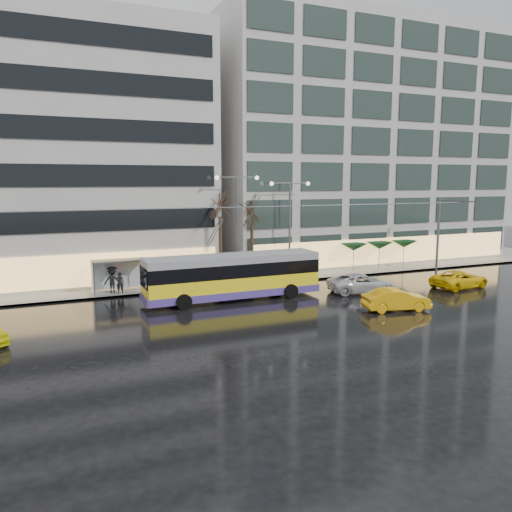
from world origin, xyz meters
TOP-DOWN VIEW (x-y plane):
  - ground at (0.00, 0.00)m, footprint 140.00×140.00m
  - sidewalk at (2.00, 14.00)m, footprint 80.00×10.00m
  - kerb at (2.00, 9.05)m, footprint 80.00×0.10m
  - building_left at (-16.00, 19.00)m, footprint 34.00×14.00m
  - building_right at (19.00, 19.00)m, footprint 32.00×14.00m
  - trolleybus at (-0.60, 5.02)m, footprint 13.19×5.19m
  - catenary at (1.00, 7.94)m, footprint 42.24×5.12m
  - bus_shelter at (-8.38, 10.69)m, footprint 4.20×1.60m
  - street_lamp_near at (2.00, 10.80)m, footprint 3.96×0.36m
  - street_lamp_far at (7.00, 10.80)m, footprint 3.96×0.36m
  - tree_a at (0.50, 11.00)m, footprint 3.20×3.20m
  - tree_b at (3.50, 11.20)m, footprint 3.20×3.20m
  - parasol_a at (14.00, 11.00)m, footprint 2.50×2.50m
  - parasol_b at (17.00, 11.00)m, footprint 2.50×2.50m
  - parasol_c at (20.00, 11.00)m, footprint 2.50×2.50m
  - taxi_b at (8.56, -2.26)m, footprint 4.77×2.53m
  - taxi_c at (18.08, 1.60)m, footprint 5.38×2.91m
  - sedan_silver at (9.63, 3.28)m, footprint 5.73×3.45m
  - pedestrian_a at (-8.10, 9.84)m, footprint 1.16×1.18m
  - pedestrian_b at (-5.24, 11.57)m, footprint 1.09×1.00m
  - pedestrian_c at (-8.62, 10.20)m, footprint 1.37×0.99m

SIDE VIEW (x-z plane):
  - ground at x=0.00m, z-range 0.00..0.00m
  - sidewalk at x=2.00m, z-range 0.00..0.15m
  - kerb at x=2.00m, z-range 0.00..0.15m
  - taxi_c at x=18.08m, z-range 0.00..1.43m
  - sedan_silver at x=9.63m, z-range 0.00..1.49m
  - taxi_b at x=8.56m, z-range 0.00..1.49m
  - pedestrian_b at x=-5.24m, z-range 0.15..1.96m
  - pedestrian_c at x=-8.62m, z-range 0.23..2.34m
  - pedestrian_a at x=-8.10m, z-range 0.51..2.70m
  - trolleybus at x=-0.60m, z-range -1.40..4.70m
  - bus_shelter at x=-8.38m, z-range 0.71..3.22m
  - parasol_a at x=14.00m, z-range 1.12..3.77m
  - parasol_b at x=17.00m, z-range 1.12..3.77m
  - parasol_c at x=20.00m, z-range 1.12..3.77m
  - catenary at x=1.00m, z-range 0.75..7.75m
  - street_lamp_far at x=7.00m, z-range 1.45..9.98m
  - street_lamp_near at x=2.00m, z-range 1.48..10.51m
  - tree_b at x=3.50m, z-range 2.55..10.25m
  - tree_a at x=0.50m, z-range 2.89..11.29m
  - building_left at x=-16.00m, z-range 0.15..22.15m
  - building_right at x=19.00m, z-range 0.15..25.15m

